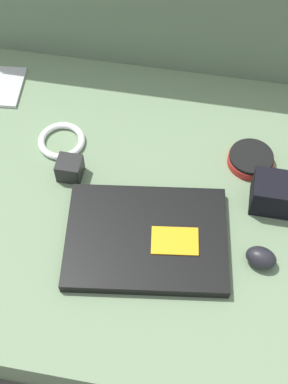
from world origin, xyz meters
TOP-DOWN VIEW (x-y plane):
  - ground_plane at (0.00, 0.00)m, footprint 8.00×8.00m
  - couch_seat at (0.00, 0.00)m, footprint 1.16×0.77m
  - laptop at (0.02, -0.10)m, footprint 0.34×0.27m
  - computer_mouse at (0.24, -0.11)m, footprint 0.07×0.06m
  - speaker_puck at (0.21, 0.13)m, footprint 0.10×0.10m
  - phone_black at (-0.38, 0.25)m, footprint 0.08×0.13m
  - camera_pouch at (0.27, 0.03)m, footprint 0.12×0.07m
  - charger_brick at (-0.16, 0.03)m, footprint 0.05×0.05m
  - cable_coil at (-0.21, 0.11)m, footprint 0.10×0.10m

SIDE VIEW (x-z plane):
  - ground_plane at x=0.00m, z-range 0.00..0.00m
  - couch_seat at x=0.00m, z-range 0.00..0.10m
  - phone_black at x=-0.38m, z-range 0.10..0.11m
  - cable_coil at x=-0.21m, z-range 0.10..0.11m
  - laptop at x=0.02m, z-range 0.10..0.13m
  - speaker_puck at x=0.21m, z-range 0.10..0.13m
  - computer_mouse at x=0.24m, z-range 0.10..0.14m
  - charger_brick at x=-0.16m, z-range 0.10..0.15m
  - camera_pouch at x=0.27m, z-range 0.10..0.17m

